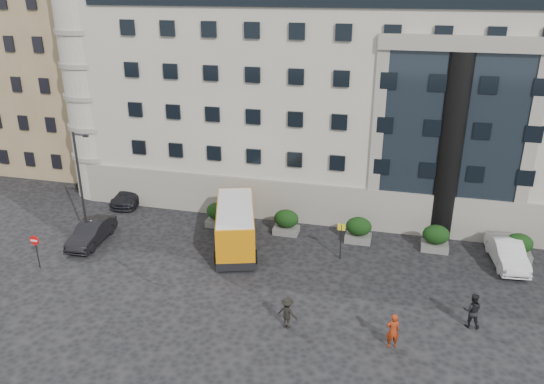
{
  "coord_description": "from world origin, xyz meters",
  "views": [
    {
      "loc": [
        8.81,
        -26.12,
        17.16
      ],
      "look_at": [
        1.28,
        3.3,
        5.0
      ],
      "focal_mm": 35.0,
      "sensor_mm": 36.0,
      "label": 1
    }
  ],
  "objects_px": {
    "hedge_a": "(218,214)",
    "hedge_b": "(286,222)",
    "bus_stop_sign": "(341,235)",
    "no_entry_sign": "(35,245)",
    "white_taxi": "(507,252)",
    "hedge_c": "(359,229)",
    "parked_car_c": "(132,193)",
    "hedge_d": "(436,238)",
    "red_truck": "(177,155)",
    "pedestrian_a": "(393,331)",
    "parked_car_b": "(91,233)",
    "pedestrian_b": "(472,310)",
    "street_lamp": "(81,184)",
    "parked_car_d": "(104,177)",
    "pedestrian_c": "(287,313)",
    "hedge_e": "(518,247)",
    "minibus": "(235,225)"
  },
  "relations": [
    {
      "from": "street_lamp",
      "to": "pedestrian_c",
      "type": "height_order",
      "value": "street_lamp"
    },
    {
      "from": "hedge_e",
      "to": "parked_car_b",
      "type": "relative_size",
      "value": 0.39
    },
    {
      "from": "hedge_c",
      "to": "parked_car_c",
      "type": "height_order",
      "value": "hedge_c"
    },
    {
      "from": "red_truck",
      "to": "white_taxi",
      "type": "height_order",
      "value": "red_truck"
    },
    {
      "from": "hedge_c",
      "to": "white_taxi",
      "type": "bearing_deg",
      "value": -4.75
    },
    {
      "from": "parked_car_c",
      "to": "pedestrian_c",
      "type": "distance_m",
      "value": 21.25
    },
    {
      "from": "street_lamp",
      "to": "pedestrian_a",
      "type": "bearing_deg",
      "value": -16.94
    },
    {
      "from": "hedge_c",
      "to": "street_lamp",
      "type": "xyz_separation_m",
      "value": [
        -18.34,
        -4.8,
        3.44
      ]
    },
    {
      "from": "hedge_b",
      "to": "pedestrian_b",
      "type": "distance_m",
      "value": 14.69
    },
    {
      "from": "street_lamp",
      "to": "hedge_b",
      "type": "bearing_deg",
      "value": 20.07
    },
    {
      "from": "parked_car_c",
      "to": "hedge_d",
      "type": "bearing_deg",
      "value": -10.17
    },
    {
      "from": "parked_car_d",
      "to": "pedestrian_a",
      "type": "relative_size",
      "value": 2.97
    },
    {
      "from": "bus_stop_sign",
      "to": "parked_car_d",
      "type": "bearing_deg",
      "value": 159.76
    },
    {
      "from": "hedge_b",
      "to": "hedge_a",
      "type": "bearing_deg",
      "value": 180.0
    },
    {
      "from": "parked_car_b",
      "to": "hedge_b",
      "type": "bearing_deg",
      "value": 16.25
    },
    {
      "from": "pedestrian_a",
      "to": "bus_stop_sign",
      "type": "bearing_deg",
      "value": -85.97
    },
    {
      "from": "parked_car_d",
      "to": "minibus",
      "type": "bearing_deg",
      "value": -24.08
    },
    {
      "from": "hedge_a",
      "to": "bus_stop_sign",
      "type": "distance_m",
      "value": 9.94
    },
    {
      "from": "hedge_b",
      "to": "parked_car_b",
      "type": "bearing_deg",
      "value": -159.45
    },
    {
      "from": "hedge_a",
      "to": "hedge_d",
      "type": "height_order",
      "value": "same"
    },
    {
      "from": "minibus",
      "to": "pedestrian_b",
      "type": "bearing_deg",
      "value": -38.39
    },
    {
      "from": "red_truck",
      "to": "parked_car_d",
      "type": "xyz_separation_m",
      "value": [
        -4.89,
        -5.2,
        -0.8
      ]
    },
    {
      "from": "pedestrian_a",
      "to": "hedge_c",
      "type": "bearing_deg",
      "value": -95.66
    },
    {
      "from": "parked_car_d",
      "to": "hedge_d",
      "type": "bearing_deg",
      "value": -5.95
    },
    {
      "from": "parked_car_d",
      "to": "pedestrian_a",
      "type": "distance_m",
      "value": 30.91
    },
    {
      "from": "parked_car_b",
      "to": "pedestrian_b",
      "type": "relative_size",
      "value": 2.39
    },
    {
      "from": "bus_stop_sign",
      "to": "white_taxi",
      "type": "xyz_separation_m",
      "value": [
        10.53,
        2.0,
        -0.91
      ]
    },
    {
      "from": "hedge_c",
      "to": "parked_car_b",
      "type": "distance_m",
      "value": 18.7
    },
    {
      "from": "hedge_c",
      "to": "pedestrian_a",
      "type": "bearing_deg",
      "value": -75.96
    },
    {
      "from": "hedge_e",
      "to": "minibus",
      "type": "xyz_separation_m",
      "value": [
        -18.49,
        -2.94,
        0.73
      ]
    },
    {
      "from": "red_truck",
      "to": "white_taxi",
      "type": "bearing_deg",
      "value": -14.05
    },
    {
      "from": "red_truck",
      "to": "parked_car_d",
      "type": "distance_m",
      "value": 7.18
    },
    {
      "from": "street_lamp",
      "to": "red_truck",
      "type": "distance_m",
      "value": 15.68
    },
    {
      "from": "pedestrian_a",
      "to": "parked_car_d",
      "type": "bearing_deg",
      "value": -52.34
    },
    {
      "from": "hedge_a",
      "to": "hedge_b",
      "type": "xyz_separation_m",
      "value": [
        5.2,
        0.0,
        0.0
      ]
    },
    {
      "from": "bus_stop_sign",
      "to": "pedestrian_c",
      "type": "bearing_deg",
      "value": -102.06
    },
    {
      "from": "hedge_d",
      "to": "parked_car_c",
      "type": "bearing_deg",
      "value": 173.66
    },
    {
      "from": "hedge_d",
      "to": "red_truck",
      "type": "relative_size",
      "value": 0.3
    },
    {
      "from": "hedge_e",
      "to": "hedge_b",
      "type": "bearing_deg",
      "value": 180.0
    },
    {
      "from": "street_lamp",
      "to": "bus_stop_sign",
      "type": "xyz_separation_m",
      "value": [
        17.44,
        2.0,
        -2.64
      ]
    },
    {
      "from": "bus_stop_sign",
      "to": "no_entry_sign",
      "type": "xyz_separation_m",
      "value": [
        -18.5,
        -6.04,
        -0.08
      ]
    },
    {
      "from": "hedge_d",
      "to": "street_lamp",
      "type": "relative_size",
      "value": 0.23
    },
    {
      "from": "hedge_c",
      "to": "red_truck",
      "type": "relative_size",
      "value": 0.3
    },
    {
      "from": "pedestrian_c",
      "to": "bus_stop_sign",
      "type": "bearing_deg",
      "value": -88.17
    },
    {
      "from": "hedge_d",
      "to": "no_entry_sign",
      "type": "xyz_separation_m",
      "value": [
        -24.6,
        -8.84,
        0.72
      ]
    },
    {
      "from": "hedge_c",
      "to": "parked_car_d",
      "type": "bearing_deg",
      "value": 166.84
    },
    {
      "from": "hedge_b",
      "to": "street_lamp",
      "type": "bearing_deg",
      "value": -159.93
    },
    {
      "from": "hedge_d",
      "to": "pedestrian_a",
      "type": "relative_size",
      "value": 0.96
    },
    {
      "from": "hedge_b",
      "to": "hedge_d",
      "type": "distance_m",
      "value": 10.4
    },
    {
      "from": "pedestrian_a",
      "to": "pedestrian_b",
      "type": "xyz_separation_m",
      "value": [
        3.99,
        2.77,
        0.03
      ]
    }
  ]
}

